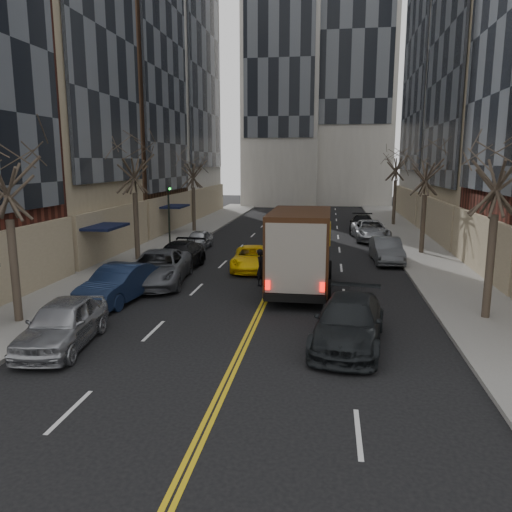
{
  "coord_description": "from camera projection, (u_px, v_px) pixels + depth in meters",
  "views": [
    {
      "loc": [
        2.7,
        -8.58,
        6.08
      ],
      "look_at": [
        -0.24,
        11.51,
        2.2
      ],
      "focal_mm": 35.0,
      "sensor_mm": 36.0,
      "label": 1
    }
  ],
  "objects": [
    {
      "name": "parked_lf_c",
      "position": [
        158.0,
        268.0,
        24.94
      ],
      "size": [
        3.48,
        6.24,
        1.65
      ],
      "primitive_type": "imported",
      "rotation": [
        0.0,
        0.0,
        0.13
      ],
      "color": "#505258",
      "rests_on": "ground"
    },
    {
      "name": "tree_rt_near",
      "position": [
        500.0,
        150.0,
        18.09
      ],
      "size": [
        3.2,
        3.2,
        8.71
      ],
      "color": "#382D23",
      "rests_on": "sidewalk_right"
    },
    {
      "name": "tree_lf_near",
      "position": [
        4.0,
        156.0,
        17.72
      ],
      "size": [
        3.2,
        3.2,
        8.41
      ],
      "color": "#382D23",
      "rests_on": "sidewalk_left"
    },
    {
      "name": "ups_truck",
      "position": [
        301.0,
        251.0,
        23.29
      ],
      "size": [
        2.96,
        7.09,
        3.87
      ],
      "rotation": [
        0.0,
        0.0,
        -0.01
      ],
      "color": "black",
      "rests_on": "ground"
    },
    {
      "name": "tree_rt_far",
      "position": [
        397.0,
        154.0,
        46.22
      ],
      "size": [
        3.2,
        3.2,
        9.11
      ],
      "color": "#382D23",
      "rests_on": "sidewalk_right"
    },
    {
      "name": "sidewalk_right",
      "position": [
        419.0,
        248.0,
        34.81
      ],
      "size": [
        4.0,
        66.0,
        0.15
      ],
      "primitive_type": "cube",
      "color": "slate",
      "rests_on": "ground"
    },
    {
      "name": "ground",
      "position": [
        184.0,
        473.0,
        9.87
      ],
      "size": [
        160.0,
        160.0,
        0.0
      ],
      "primitive_type": "plane",
      "color": "black",
      "rests_on": "ground"
    },
    {
      "name": "parked_lf_e",
      "position": [
        198.0,
        240.0,
        34.93
      ],
      "size": [
        1.54,
        3.77,
        1.28
      ],
      "primitive_type": "imported",
      "rotation": [
        0.0,
        0.0,
        0.01
      ],
      "color": "#B1B4B9",
      "rests_on": "ground"
    },
    {
      "name": "streetwall_left",
      "position": [
        90.0,
        39.0,
        39.29
      ],
      "size": [
        14.0,
        49.5,
        36.0
      ],
      "color": "#562319",
      "rests_on": "ground"
    },
    {
      "name": "pedestrian",
      "position": [
        261.0,
        267.0,
        24.57
      ],
      "size": [
        0.64,
        0.78,
        1.82
      ],
      "primitive_type": "imported",
      "rotation": [
        0.0,
        0.0,
        1.21
      ],
      "color": "black",
      "rests_on": "ground"
    },
    {
      "name": "parked_lf_d",
      "position": [
        178.0,
        257.0,
        28.13
      ],
      "size": [
        2.33,
        5.36,
        1.54
      ],
      "primitive_type": "imported",
      "rotation": [
        0.0,
        0.0,
        -0.03
      ],
      "color": "black",
      "rests_on": "ground"
    },
    {
      "name": "tree_rt_mid",
      "position": [
        427.0,
        159.0,
        31.75
      ],
      "size": [
        3.2,
        3.2,
        8.32
      ],
      "color": "#382D23",
      "rests_on": "sidewalk_right"
    },
    {
      "name": "traffic_signal",
      "position": [
        169.0,
        213.0,
        31.77
      ],
      "size": [
        0.29,
        0.26,
        4.7
      ],
      "color": "black",
      "rests_on": "sidewalk_left"
    },
    {
      "name": "parked_lf_b",
      "position": [
        119.0,
        284.0,
        21.82
      ],
      "size": [
        2.33,
        5.03,
        1.6
      ],
      "primitive_type": "imported",
      "rotation": [
        0.0,
        0.0,
        -0.14
      ],
      "color": "#101A32",
      "rests_on": "ground"
    },
    {
      "name": "parked_rt_a",
      "position": [
        387.0,
        250.0,
        30.2
      ],
      "size": [
        1.79,
        4.64,
        1.51
      ],
      "primitive_type": "imported",
      "rotation": [
        0.0,
        0.0,
        0.04
      ],
      "color": "#474A4E",
      "rests_on": "ground"
    },
    {
      "name": "parked_lf_a",
      "position": [
        63.0,
        323.0,
        16.46
      ],
      "size": [
        2.43,
        4.88,
        1.6
      ],
      "primitive_type": "imported",
      "rotation": [
        0.0,
        0.0,
        0.12
      ],
      "color": "#9B9DA2",
      "rests_on": "ground"
    },
    {
      "name": "taxi",
      "position": [
        252.0,
        258.0,
        28.25
      ],
      "size": [
        2.51,
        4.85,
        1.31
      ],
      "primitive_type": "imported",
      "rotation": [
        0.0,
        0.0,
        0.07
      ],
      "color": "yellow",
      "rests_on": "ground"
    },
    {
      "name": "tree_lf_mid",
      "position": [
        133.0,
        152.0,
        29.31
      ],
      "size": [
        3.2,
        3.2,
        8.91
      ],
      "color": "#382D23",
      "rests_on": "sidewalk_left"
    },
    {
      "name": "parked_rt_b",
      "position": [
        370.0,
        230.0,
        38.7
      ],
      "size": [
        2.93,
        5.71,
        1.54
      ],
      "primitive_type": "imported",
      "rotation": [
        0.0,
        0.0,
        0.07
      ],
      "color": "#9A9DA1",
      "rests_on": "ground"
    },
    {
      "name": "observer_sedan",
      "position": [
        349.0,
        322.0,
        16.64
      ],
      "size": [
        2.87,
        5.63,
        1.56
      ],
      "rotation": [
        0.0,
        0.0,
        -0.13
      ],
      "color": "black",
      "rests_on": "ground"
    },
    {
      "name": "tree_lf_far",
      "position": [
        193.0,
        161.0,
        42.06
      ],
      "size": [
        3.2,
        3.2,
        8.12
      ],
      "color": "#382D23",
      "rests_on": "sidewalk_left"
    },
    {
      "name": "sidewalk_left",
      "position": [
        170.0,
        242.0,
        37.37
      ],
      "size": [
        4.0,
        66.0,
        0.15
      ],
      "primitive_type": "cube",
      "color": "slate",
      "rests_on": "ground"
    },
    {
      "name": "parked_rt_c",
      "position": [
        362.0,
        224.0,
        42.81
      ],
      "size": [
        2.4,
        5.3,
        1.5
      ],
      "primitive_type": "imported",
      "rotation": [
        0.0,
        0.0,
        -0.06
      ],
      "color": "black",
      "rests_on": "ground"
    }
  ]
}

